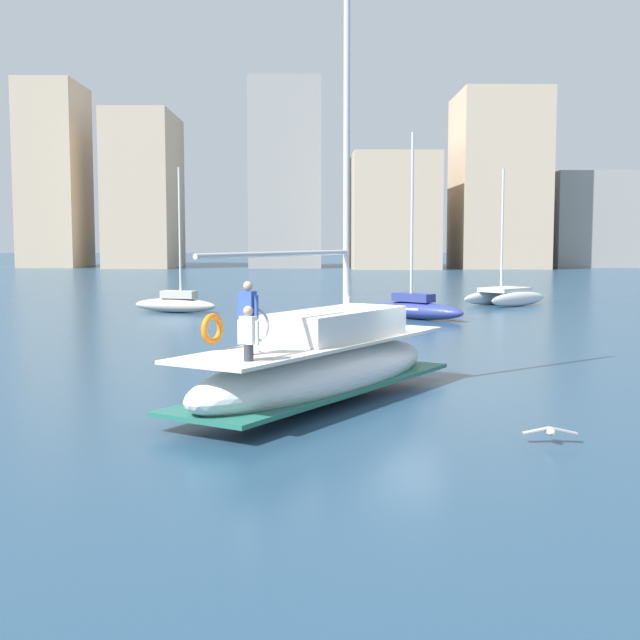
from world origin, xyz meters
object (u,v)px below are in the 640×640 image
at_px(main_sailboat, 322,364).
at_px(moored_catamaran, 176,302).
at_px(seagull, 550,431).
at_px(moored_sloop_far, 505,295).
at_px(moored_sloop_near, 417,307).

xyz_separation_m(main_sailboat, moored_catamaran, (-7.50, 24.83, -0.37)).
distance_m(main_sailboat, moored_catamaran, 25.95).
bearing_deg(seagull, moored_sloop_far, 78.81).
distance_m(moored_catamaran, seagull, 31.48).
bearing_deg(moored_sloop_near, moored_sloop_far, 54.09).
distance_m(moored_sloop_near, moored_catamaran, 12.93).
xyz_separation_m(moored_sloop_near, seagull, (-0.51, -25.37, -0.35)).
height_order(moored_catamaran, seagull, moored_catamaran).
bearing_deg(moored_sloop_far, seagull, -101.19).
bearing_deg(seagull, moored_sloop_near, 88.86).
xyz_separation_m(main_sailboat, moored_sloop_near, (4.86, 21.05, -0.31)).
bearing_deg(seagull, moored_catamaran, 112.12).
xyz_separation_m(moored_sloop_near, moored_catamaran, (-12.36, 3.79, -0.06)).
distance_m(main_sailboat, moored_sloop_near, 21.60).
bearing_deg(moored_sloop_far, moored_sloop_near, -125.91).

